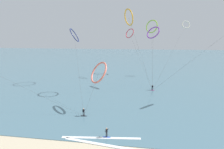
{
  "coord_description": "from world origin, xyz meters",
  "views": [
    {
      "loc": [
        4.83,
        -13.68,
        15.83
      ],
      "look_at": [
        0.0,
        22.34,
        7.43
      ],
      "focal_mm": 25.91,
      "sensor_mm": 36.0,
      "label": 1
    }
  ],
  "objects_px": {
    "surfer_magenta": "(152,88)",
    "kite_amber": "(129,17)",
    "kite_ivory": "(186,25)",
    "kite_navy": "(74,35)",
    "kite_crimson": "(130,33)",
    "kite_coral": "(99,72)",
    "kite_violet": "(153,33)",
    "surfer_charcoal": "(84,113)",
    "surfer_cobalt": "(107,133)",
    "kite_lime": "(152,26)"
  },
  "relations": [
    {
      "from": "surfer_magenta",
      "to": "kite_ivory",
      "type": "xyz_separation_m",
      "value": [
        14.5,
        23.07,
        19.9
      ]
    },
    {
      "from": "surfer_magenta",
      "to": "kite_violet",
      "type": "xyz_separation_m",
      "value": [
        -0.16,
        4.9,
        16.42
      ]
    },
    {
      "from": "surfer_charcoal",
      "to": "surfer_cobalt",
      "type": "height_order",
      "value": "same"
    },
    {
      "from": "surfer_charcoal",
      "to": "kite_ivory",
      "type": "bearing_deg",
      "value": -102.9
    },
    {
      "from": "kite_coral",
      "to": "kite_lime",
      "type": "relative_size",
      "value": 0.39
    },
    {
      "from": "surfer_cobalt",
      "to": "kite_coral",
      "type": "distance_m",
      "value": 13.62
    },
    {
      "from": "kite_violet",
      "to": "surfer_charcoal",
      "type": "bearing_deg",
      "value": -80.17
    },
    {
      "from": "surfer_magenta",
      "to": "kite_amber",
      "type": "relative_size",
      "value": 0.07
    },
    {
      "from": "surfer_cobalt",
      "to": "kite_navy",
      "type": "relative_size",
      "value": 0.06
    },
    {
      "from": "kite_coral",
      "to": "kite_lime",
      "type": "bearing_deg",
      "value": 119.01
    },
    {
      "from": "kite_coral",
      "to": "kite_navy",
      "type": "height_order",
      "value": "kite_navy"
    },
    {
      "from": "kite_violet",
      "to": "kite_amber",
      "type": "xyz_separation_m",
      "value": [
        -7.41,
        -6.85,
        3.83
      ]
    },
    {
      "from": "kite_crimson",
      "to": "kite_lime",
      "type": "xyz_separation_m",
      "value": [
        9.03,
        8.51,
        3.02
      ]
    },
    {
      "from": "kite_navy",
      "to": "kite_crimson",
      "type": "xyz_separation_m",
      "value": [
        18.11,
        11.25,
        0.8
      ]
    },
    {
      "from": "kite_ivory",
      "to": "kite_violet",
      "type": "bearing_deg",
      "value": -138.29
    },
    {
      "from": "kite_violet",
      "to": "kite_coral",
      "type": "bearing_deg",
      "value": -81.15
    },
    {
      "from": "kite_violet",
      "to": "kite_ivory",
      "type": "height_order",
      "value": "kite_ivory"
    },
    {
      "from": "surfer_magenta",
      "to": "kite_coral",
      "type": "distance_m",
      "value": 21.09
    },
    {
      "from": "kite_navy",
      "to": "kite_coral",
      "type": "bearing_deg",
      "value": -153.24
    },
    {
      "from": "kite_violet",
      "to": "kite_coral",
      "type": "distance_m",
      "value": 25.06
    },
    {
      "from": "kite_lime",
      "to": "surfer_magenta",
      "type": "bearing_deg",
      "value": -55.13
    },
    {
      "from": "surfer_cobalt",
      "to": "kite_crimson",
      "type": "bearing_deg",
      "value": 19.54
    },
    {
      "from": "kite_coral",
      "to": "kite_amber",
      "type": "distance_m",
      "value": 18.74
    },
    {
      "from": "kite_crimson",
      "to": "surfer_charcoal",
      "type": "bearing_deg",
      "value": -58.32
    },
    {
      "from": "surfer_charcoal",
      "to": "kite_lime",
      "type": "bearing_deg",
      "value": -88.25
    },
    {
      "from": "surfer_charcoal",
      "to": "kite_ivory",
      "type": "distance_m",
      "value": 55.29
    },
    {
      "from": "kite_coral",
      "to": "kite_navy",
      "type": "xyz_separation_m",
      "value": [
        -12.41,
        19.86,
        8.12
      ]
    },
    {
      "from": "kite_amber",
      "to": "kite_ivory",
      "type": "xyz_separation_m",
      "value": [
        22.07,
        25.03,
        -0.34
      ]
    },
    {
      "from": "surfer_charcoal",
      "to": "kite_violet",
      "type": "relative_size",
      "value": 0.09
    },
    {
      "from": "kite_coral",
      "to": "kite_crimson",
      "type": "bearing_deg",
      "value": 129.01
    },
    {
      "from": "surfer_cobalt",
      "to": "kite_ivory",
      "type": "height_order",
      "value": "kite_ivory"
    },
    {
      "from": "kite_navy",
      "to": "kite_lime",
      "type": "height_order",
      "value": "kite_lime"
    },
    {
      "from": "surfer_cobalt",
      "to": "surfer_magenta",
      "type": "bearing_deg",
      "value": 1.11
    },
    {
      "from": "surfer_magenta",
      "to": "kite_crimson",
      "type": "height_order",
      "value": "kite_crimson"
    },
    {
      "from": "kite_coral",
      "to": "surfer_cobalt",
      "type": "bearing_deg",
      "value": -22.58
    },
    {
      "from": "kite_coral",
      "to": "kite_amber",
      "type": "xyz_separation_m",
      "value": [
        5.83,
        12.48,
        12.7
      ]
    },
    {
      "from": "surfer_cobalt",
      "to": "kite_lime",
      "type": "bearing_deg",
      "value": 9.99
    },
    {
      "from": "surfer_magenta",
      "to": "surfer_charcoal",
      "type": "bearing_deg",
      "value": 61.63
    },
    {
      "from": "kite_violet",
      "to": "kite_coral",
      "type": "relative_size",
      "value": 1.8
    },
    {
      "from": "kite_lime",
      "to": "surfer_cobalt",
      "type": "bearing_deg",
      "value": -64.67
    },
    {
      "from": "surfer_cobalt",
      "to": "kite_crimson",
      "type": "height_order",
      "value": "kite_crimson"
    },
    {
      "from": "kite_lime",
      "to": "kite_coral",
      "type": "bearing_deg",
      "value": -72.51
    },
    {
      "from": "kite_violet",
      "to": "kite_lime",
      "type": "height_order",
      "value": "kite_lime"
    },
    {
      "from": "surfer_magenta",
      "to": "kite_navy",
      "type": "xyz_separation_m",
      "value": [
        -25.82,
        5.42,
        15.66
      ]
    },
    {
      "from": "kite_violet",
      "to": "kite_coral",
      "type": "height_order",
      "value": "kite_violet"
    },
    {
      "from": "kite_amber",
      "to": "kite_coral",
      "type": "bearing_deg",
      "value": 125.06
    },
    {
      "from": "kite_navy",
      "to": "kite_ivory",
      "type": "xyz_separation_m",
      "value": [
        40.31,
        17.65,
        4.24
      ]
    },
    {
      "from": "kite_coral",
      "to": "kite_navy",
      "type": "bearing_deg",
      "value": 171.4
    },
    {
      "from": "kite_navy",
      "to": "kite_lime",
      "type": "bearing_deg",
      "value": -59.18
    },
    {
      "from": "kite_ivory",
      "to": "kite_lime",
      "type": "height_order",
      "value": "kite_lime"
    }
  ]
}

